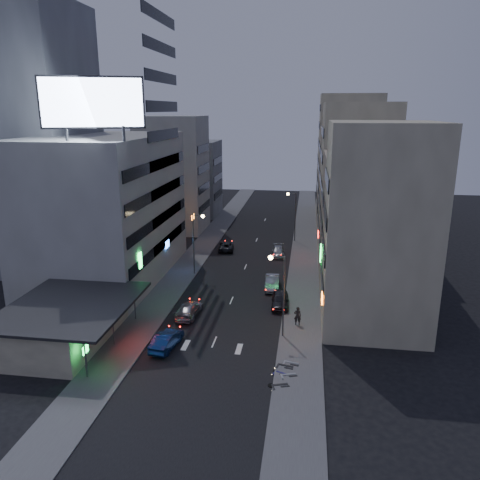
% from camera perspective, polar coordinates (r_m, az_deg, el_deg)
% --- Properties ---
extents(ground, '(180.00, 180.00, 0.00)m').
position_cam_1_polar(ground, '(41.57, -4.29, -14.84)').
color(ground, black).
rests_on(ground, ground).
extents(sidewalk_left, '(4.00, 120.00, 0.12)m').
position_cam_1_polar(sidewalk_left, '(70.10, -5.38, -1.86)').
color(sidewalk_left, '#4C4C4F').
rests_on(sidewalk_left, ground).
extents(sidewalk_right, '(4.00, 120.00, 0.12)m').
position_cam_1_polar(sidewalk_right, '(68.22, 7.81, -2.44)').
color(sidewalk_right, '#4C4C4F').
rests_on(sidewalk_right, ground).
extents(food_court, '(11.00, 13.00, 3.88)m').
position_cam_1_polar(food_court, '(47.03, -20.78, -9.38)').
color(food_court, beige).
rests_on(food_court, ground).
extents(white_building, '(14.00, 24.00, 18.00)m').
position_cam_1_polar(white_building, '(61.59, -15.99, 3.74)').
color(white_building, '#AEAEA9').
rests_on(white_building, ground).
extents(grey_tower, '(10.00, 14.00, 34.00)m').
position_cam_1_polar(grey_tower, '(67.35, -22.59, 11.02)').
color(grey_tower, gray).
rests_on(grey_tower, ground).
extents(shophouse_near, '(10.00, 11.00, 20.00)m').
position_cam_1_polar(shophouse_near, '(47.23, 16.44, 1.45)').
color(shophouse_near, beige).
rests_on(shophouse_near, ground).
extents(shophouse_mid, '(11.00, 12.00, 16.00)m').
position_cam_1_polar(shophouse_mid, '(58.84, 15.31, 2.25)').
color(shophouse_mid, tan).
rests_on(shophouse_mid, ground).
extents(shophouse_far, '(10.00, 14.00, 22.00)m').
position_cam_1_polar(shophouse_far, '(70.96, 13.90, 7.03)').
color(shophouse_far, beige).
rests_on(shophouse_far, ground).
extents(far_left_a, '(11.00, 10.00, 20.00)m').
position_cam_1_polar(far_left_a, '(84.06, -8.16, 7.92)').
color(far_left_a, '#AEAEA9').
rests_on(far_left_a, ground).
extents(far_left_b, '(12.00, 10.00, 15.00)m').
position_cam_1_polar(far_left_b, '(96.95, -6.22, 7.50)').
color(far_left_b, gray).
rests_on(far_left_b, ground).
extents(far_right_a, '(11.00, 12.00, 18.00)m').
position_cam_1_polar(far_right_a, '(86.07, 13.26, 7.17)').
color(far_right_a, tan).
rests_on(far_right_a, ground).
extents(far_right_b, '(12.00, 12.00, 24.00)m').
position_cam_1_polar(far_right_b, '(99.63, 13.02, 10.03)').
color(far_right_b, beige).
rests_on(far_right_b, ground).
extents(billboard, '(9.52, 3.75, 6.20)m').
position_cam_1_polar(billboard, '(49.61, -17.56, 15.64)').
color(billboard, '#595B60').
rests_on(billboard, white_building).
extents(street_lamp_right_near, '(1.60, 0.44, 8.02)m').
position_cam_1_polar(street_lamp_right_near, '(43.87, 4.87, -5.38)').
color(street_lamp_right_near, '#595B60').
rests_on(street_lamp_right_near, sidewalk_right).
extents(street_lamp_left, '(1.60, 0.44, 8.02)m').
position_cam_1_polar(street_lamp_left, '(60.68, -5.35, 0.58)').
color(street_lamp_left, '#595B60').
rests_on(street_lamp_left, sidewalk_left).
extents(street_lamp_right_far, '(1.60, 0.44, 8.02)m').
position_cam_1_polar(street_lamp_right_far, '(76.56, 6.49, 3.71)').
color(street_lamp_right_far, '#595B60').
rests_on(street_lamp_right_far, sidewalk_right).
extents(parked_car_right_near, '(2.10, 4.75, 1.59)m').
position_cam_1_polar(parked_car_right_near, '(52.19, 4.92, -7.27)').
color(parked_car_right_near, black).
rests_on(parked_car_right_near, ground).
extents(parked_car_right_mid, '(1.85, 4.76, 1.54)m').
position_cam_1_polar(parked_car_right_mid, '(57.16, 3.95, -5.19)').
color(parked_car_right_mid, '#919398').
rests_on(parked_car_right_mid, ground).
extents(parked_car_left, '(2.84, 5.05, 1.33)m').
position_cam_1_polar(parked_car_left, '(72.40, -1.72, -0.73)').
color(parked_car_left, '#222327').
rests_on(parked_car_left, ground).
extents(parked_car_right_far, '(2.32, 4.75, 1.33)m').
position_cam_1_polar(parked_car_right_far, '(69.88, 4.69, -1.39)').
color(parked_car_right_far, '#92969A').
rests_on(parked_car_right_far, ground).
extents(road_car_blue, '(2.19, 4.77, 1.52)m').
position_cam_1_polar(road_car_blue, '(44.10, -8.95, -11.98)').
color(road_car_blue, navy).
rests_on(road_car_blue, ground).
extents(road_car_silver, '(2.24, 5.07, 1.45)m').
position_cam_1_polar(road_car_silver, '(50.10, -6.26, -8.41)').
color(road_car_silver, '#A4A5AD').
rests_on(road_car_silver, ground).
extents(person, '(0.72, 0.48, 1.95)m').
position_cam_1_polar(person, '(47.82, 7.03, -9.17)').
color(person, black).
rests_on(person, sidewalk_right).
extents(scooter_black_a, '(1.24, 2.09, 1.21)m').
position_cam_1_polar(scooter_black_a, '(38.65, 5.86, -16.19)').
color(scooter_black_a, black).
rests_on(scooter_black_a, sidewalk_right).
extents(scooter_silver_a, '(1.21, 2.04, 1.18)m').
position_cam_1_polar(scooter_silver_a, '(39.98, 6.82, -15.07)').
color(scooter_silver_a, '#9A9DA1').
rests_on(scooter_silver_a, sidewalk_right).
extents(scooter_blue, '(1.09, 1.68, 0.97)m').
position_cam_1_polar(scooter_blue, '(39.87, 5.80, -15.31)').
color(scooter_blue, navy).
rests_on(scooter_blue, sidewalk_right).
extents(scooter_black_b, '(1.12, 2.16, 1.26)m').
position_cam_1_polar(scooter_black_b, '(40.83, 6.63, -14.30)').
color(scooter_black_b, black).
rests_on(scooter_black_b, sidewalk_right).
extents(scooter_silver_b, '(1.06, 2.06, 1.20)m').
position_cam_1_polar(scooter_silver_b, '(41.34, 7.28, -13.97)').
color(scooter_silver_b, '#929399').
rests_on(scooter_silver_b, sidewalk_right).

